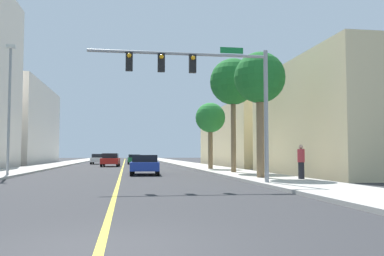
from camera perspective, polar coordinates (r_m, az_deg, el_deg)
ground at (r=48.73m, az=-9.47°, el=-5.22°), size 192.00×192.00×0.00m
sidewalk_left at (r=49.51m, az=-19.24°, el=-4.96°), size 3.79×168.00×0.15m
sidewalk_right at (r=49.38m, az=0.34°, el=-5.16°), size 3.79×168.00×0.15m
lane_marking_center at (r=48.73m, az=-9.47°, el=-5.22°), size 0.16×144.00×0.01m
building_left_far at (r=67.04m, az=-24.58°, el=0.47°), size 12.45×23.69×11.56m
building_right_near at (r=32.43m, az=22.89°, el=1.11°), size 12.10×15.97×7.90m
building_right_far at (r=53.56m, az=12.03°, el=-1.29°), size 16.26×23.43×7.01m
traffic_signal_mast at (r=19.31m, az=2.30°, el=6.48°), size 8.37×0.36×6.31m
street_lamp at (r=28.73m, az=-23.82°, el=3.22°), size 0.56×0.28×8.27m
palm_near at (r=24.05m, az=9.29°, el=6.58°), size 2.91×2.91×7.11m
palm_mid at (r=30.63m, az=5.67°, el=6.23°), size 3.39×3.39×8.29m
palm_far at (r=36.79m, az=2.54°, el=1.29°), size 2.65×2.65×5.84m
car_white at (r=59.75m, az=-12.76°, el=-4.15°), size 1.96×4.36×1.43m
car_green at (r=58.20m, az=-7.98°, el=-4.24°), size 1.79×3.93×1.35m
car_red at (r=48.19m, az=-11.14°, el=-4.31°), size 2.12×4.39×1.50m
car_blue at (r=29.35m, az=-6.50°, el=-4.98°), size 2.14×4.51×1.39m
pedestrian at (r=22.76m, az=14.77°, el=-4.49°), size 0.38×0.38×1.81m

